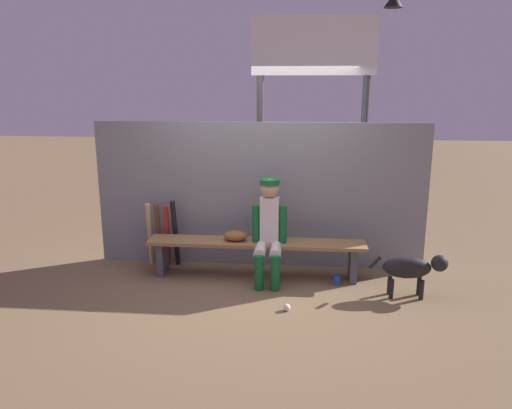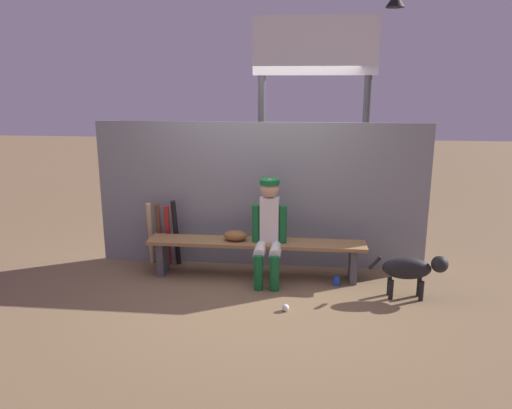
{
  "view_description": "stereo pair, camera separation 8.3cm",
  "coord_description": "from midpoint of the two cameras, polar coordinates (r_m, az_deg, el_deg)",
  "views": [
    {
      "loc": [
        0.52,
        -5.6,
        2.3
      ],
      "look_at": [
        0.0,
        0.0,
        0.9
      ],
      "focal_mm": 34.76,
      "sensor_mm": 36.0,
      "label": 1
    },
    {
      "loc": [
        0.6,
        -5.59,
        2.3
      ],
      "look_at": [
        0.0,
        0.0,
        0.9
      ],
      "focal_mm": 34.76,
      "sensor_mm": 36.0,
      "label": 2
    }
  ],
  "objects": [
    {
      "name": "player_seated",
      "position": [
        5.74,
        1.88,
        -2.69
      ],
      "size": [
        0.41,
        0.55,
        1.21
      ],
      "color": "silver",
      "rests_on": "ground_plane"
    },
    {
      "name": "ground_plane",
      "position": [
        6.08,
        0.39,
        -8.28
      ],
      "size": [
        30.0,
        30.0,
        0.0
      ],
      "primitive_type": "plane",
      "color": "brown"
    },
    {
      "name": "chainlink_fence",
      "position": [
        6.2,
        0.8,
        1.04
      ],
      "size": [
        4.13,
        0.03,
        1.83
      ],
      "primitive_type": "cube",
      "color": "gray",
      "rests_on": "ground_plane"
    },
    {
      "name": "bat_aluminum_black",
      "position": [
        6.35,
        -8.83,
        -3.27
      ],
      "size": [
        0.07,
        0.21,
        0.87
      ],
      "primitive_type": "cylinder",
      "rotation": [
        0.17,
        0.0,
        -0.05
      ],
      "color": "black",
      "rests_on": "ground_plane"
    },
    {
      "name": "baseball_glove",
      "position": [
        5.93,
        -1.98,
        -3.6
      ],
      "size": [
        0.28,
        0.2,
        0.12
      ],
      "primitive_type": "ellipsoid",
      "color": "brown",
      "rests_on": "dugout_bench"
    },
    {
      "name": "scoreboard",
      "position": [
        6.85,
        7.65,
        14.05
      ],
      "size": [
        1.92,
        0.27,
        3.38
      ],
      "color": "#3F3F42",
      "rests_on": "ground_plane"
    },
    {
      "name": "bat_aluminum_red",
      "position": [
        6.38,
        -9.74,
        -3.52
      ],
      "size": [
        0.1,
        0.2,
        0.81
      ],
      "primitive_type": "cylinder",
      "rotation": [
        0.16,
        0.0,
        0.2
      ],
      "color": "#B22323",
      "rests_on": "ground_plane"
    },
    {
      "name": "bat_wood_dark",
      "position": [
        6.42,
        -10.69,
        -3.41
      ],
      "size": [
        0.07,
        0.17,
        0.82
      ],
      "primitive_type": "cylinder",
      "rotation": [
        0.13,
        0.0,
        0.02
      ],
      "color": "brown",
      "rests_on": "ground_plane"
    },
    {
      "name": "baseball",
      "position": [
        5.22,
        3.88,
        -11.76
      ],
      "size": [
        0.07,
        0.07,
        0.07
      ],
      "primitive_type": "sphere",
      "color": "white",
      "rests_on": "ground_plane"
    },
    {
      "name": "bat_wood_natural",
      "position": [
        6.46,
        -11.67,
        -3.3
      ],
      "size": [
        0.09,
        0.2,
        0.83
      ],
      "primitive_type": "cylinder",
      "rotation": [
        0.16,
        0.0,
        0.14
      ],
      "color": "tan",
      "rests_on": "ground_plane"
    },
    {
      "name": "dog",
      "position": [
        5.65,
        17.92,
        -7.07
      ],
      "size": [
        0.84,
        0.2,
        0.49
      ],
      "color": "black",
      "rests_on": "ground_plane"
    },
    {
      "name": "cup_on_ground",
      "position": [
        5.89,
        9.64,
        -8.65
      ],
      "size": [
        0.08,
        0.08,
        0.11
      ],
      "primitive_type": "cylinder",
      "color": "#1E47AD",
      "rests_on": "ground_plane"
    },
    {
      "name": "cup_on_bench",
      "position": [
        5.95,
        1.35,
        -3.59
      ],
      "size": [
        0.08,
        0.08,
        0.11
      ],
      "primitive_type": "cylinder",
      "color": "red",
      "rests_on": "dugout_bench"
    },
    {
      "name": "dugout_bench",
      "position": [
        5.95,
        0.4,
        -5.11
      ],
      "size": [
        2.6,
        0.36,
        0.45
      ],
      "color": "olive",
      "rests_on": "ground_plane"
    }
  ]
}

